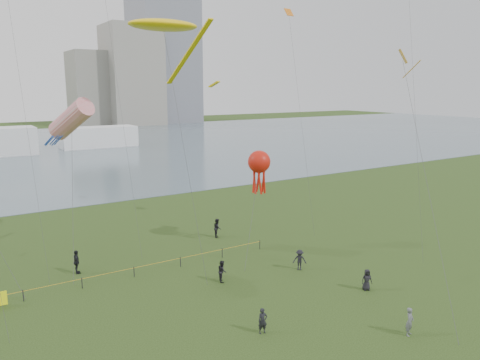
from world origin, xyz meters
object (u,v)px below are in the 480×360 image
kite_stingray (164,26)px  kite_octopus (259,163)px  fence (52,288)px  kite_flyer (410,322)px

kite_stingray → kite_octopus: (8.53, -0.75, -11.34)m
fence → kite_flyer: 24.33m
fence → kite_stingray: size_ratio=1.22×
kite_flyer → kite_octopus: kite_octopus is taller
kite_flyer → kite_octopus: (1.26, 17.88, 7.09)m
fence → kite_octopus: (18.38, 0.60, 7.41)m
kite_stingray → kite_octopus: size_ratio=2.18×
kite_octopus → kite_stingray: bearing=-177.1°
fence → kite_flyer: (17.12, -17.28, 0.32)m
kite_octopus → kite_flyer: bearing=-86.1°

